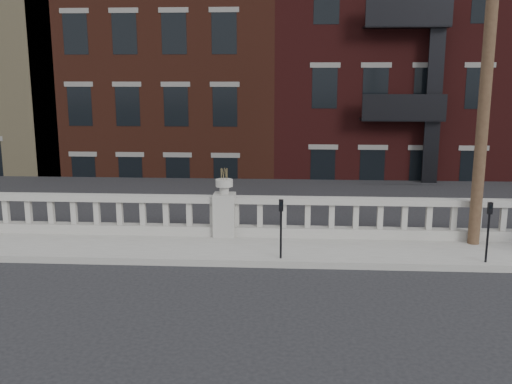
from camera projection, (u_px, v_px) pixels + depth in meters
ground at (201, 299)px, 10.93m from camera, size 120.00×120.00×0.00m
sidewalk at (220, 249)px, 13.84m from camera, size 32.00×2.20×0.15m
balustrade at (225, 217)px, 14.66m from camera, size 28.00×0.34×1.03m
planter_pedestal at (225, 210)px, 14.62m from camera, size 0.55×0.55×1.76m
lower_level at (272, 103)px, 32.89m from camera, size 80.00×44.00×20.80m
utility_pole at (490, 30)px, 13.02m from camera, size 1.60×0.28×10.00m
parking_meter_b at (281, 222)px, 12.74m from camera, size 0.10×0.09×1.36m
parking_meter_c at (489, 225)px, 12.47m from camera, size 0.10×0.09×1.36m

